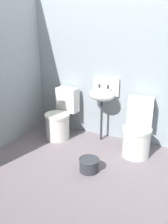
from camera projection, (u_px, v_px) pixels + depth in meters
name	position (u px, v px, depth m)	size (l,w,h in m)	color
ground_plane	(74.00, 173.00, 3.04)	(2.93, 2.70, 0.08)	slate
wall_back	(110.00, 60.00, 3.62)	(2.93, 0.10, 2.49)	#929EA6
toilet_left	(61.00, 118.00, 3.87)	(0.44, 0.62, 0.78)	white
toilet_right	(138.00, 132.00, 3.35)	(0.45, 0.63, 0.78)	white
sink	(103.00, 94.00, 3.61)	(0.42, 0.35, 0.99)	#31343B
bucket	(89.00, 165.00, 2.99)	(0.26, 0.26, 0.17)	#31343B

